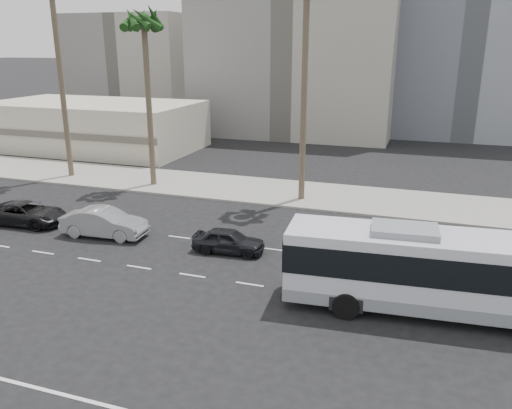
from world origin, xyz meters
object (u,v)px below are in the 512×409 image
at_px(city_bus, 443,270).
at_px(car_c, 26,213).
at_px(car_a, 229,241).
at_px(car_b, 104,223).
at_px(palm_mid, 144,25).

xyz_separation_m(city_bus, car_c, (-24.67, 3.47, -1.25)).
relative_size(car_a, car_c, 0.77).
relative_size(city_bus, car_c, 2.56).
distance_m(car_b, car_c, 5.94).
bearing_deg(car_b, car_c, 83.51).
distance_m(city_bus, car_b, 19.05).
height_order(car_a, car_b, car_b).
bearing_deg(city_bus, palm_mid, 142.30).
xyz_separation_m(car_a, car_b, (-7.85, -0.08, 0.17)).
height_order(city_bus, car_c, city_bus).
height_order(car_b, car_c, car_b).
relative_size(car_a, palm_mid, 0.29).
bearing_deg(car_a, car_c, 85.08).
bearing_deg(car_b, palm_mid, 11.01).
bearing_deg(car_b, city_bus, -103.96).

